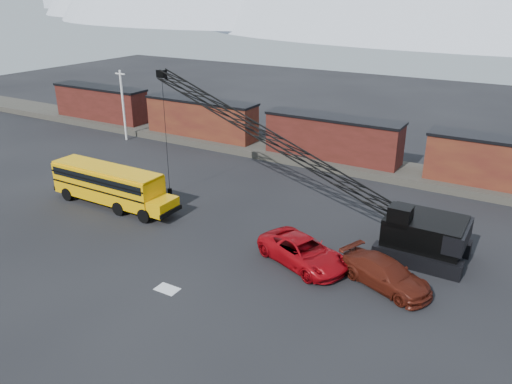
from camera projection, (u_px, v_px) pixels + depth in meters
ground at (201, 258)px, 32.66m from camera, size 160.00×160.00×0.00m
gravel_berm at (331, 161)px, 50.08m from camera, size 120.00×5.00×0.70m
boxcar_west_far at (101, 103)px, 64.22m from camera, size 13.70×3.10×4.17m
boxcar_west_near at (201, 118)px, 56.69m from camera, size 13.70×3.10×4.17m
boxcar_mid at (333, 137)px, 49.17m from camera, size 13.70×3.10×4.17m
boxcar_east_near at (511, 164)px, 41.64m from camera, size 13.70×3.10×4.17m
utility_pole at (123, 104)px, 56.74m from camera, size 1.40×0.24×8.00m
snow_patch at (167, 289)px, 29.23m from camera, size 1.40×0.90×0.02m
school_bus at (111, 185)px, 39.95m from camera, size 11.65×2.65×3.19m
red_pickup at (303, 252)px, 31.60m from camera, size 6.99×5.05×1.77m
maroon_suv at (386, 274)px, 29.24m from camera, size 6.22×4.28×1.67m
crawler_crane at (293, 152)px, 35.29m from camera, size 24.36×4.20×10.73m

